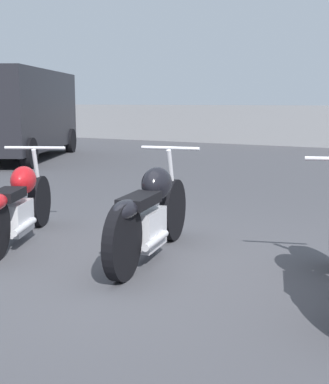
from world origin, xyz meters
TOP-DOWN VIEW (x-y plane):
  - ground_plane at (0.00, 0.00)m, footprint 60.00×60.00m
  - motorcycle_slot_0 at (-1.65, 0.12)m, footprint 1.08×1.90m
  - motorcycle_slot_1 at (-0.11, 0.30)m, footprint 0.70×2.07m
  - parked_van at (-7.76, 6.35)m, footprint 3.90×5.40m

SIDE VIEW (x-z plane):
  - ground_plane at x=0.00m, z-range 0.00..0.00m
  - motorcycle_slot_0 at x=-1.65m, z-range -0.08..0.90m
  - motorcycle_slot_1 at x=-0.11m, z-range -0.07..0.97m
  - parked_van at x=-7.76m, z-range 0.12..2.41m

